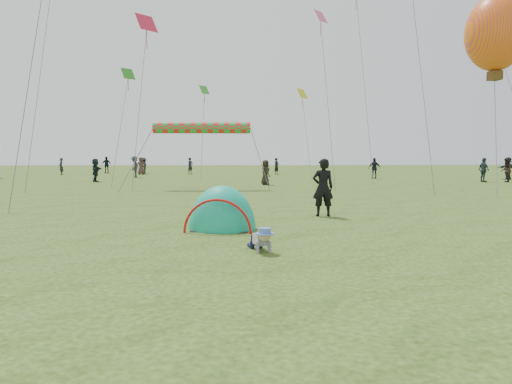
{
  "coord_description": "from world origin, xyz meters",
  "views": [
    {
      "loc": [
        -0.89,
        -9.05,
        1.97
      ],
      "look_at": [
        -0.38,
        2.52,
        1.0
      ],
      "focal_mm": 32.0,
      "sensor_mm": 36.0,
      "label": 1
    }
  ],
  "objects_px": {
    "crawling_toddler": "(261,239)",
    "popup_tent": "(222,229)",
    "standing_adult": "(323,187)",
    "balloon_kite": "(496,37)"
  },
  "relations": [
    {
      "from": "standing_adult",
      "to": "balloon_kite",
      "type": "height_order",
      "value": "balloon_kite"
    },
    {
      "from": "standing_adult",
      "to": "crawling_toddler",
      "type": "bearing_deg",
      "value": 66.44
    },
    {
      "from": "crawling_toddler",
      "to": "standing_adult",
      "type": "relative_size",
      "value": 0.38
    },
    {
      "from": "popup_tent",
      "to": "standing_adult",
      "type": "distance_m",
      "value": 4.0
    },
    {
      "from": "crawling_toddler",
      "to": "balloon_kite",
      "type": "xyz_separation_m",
      "value": [
        13.75,
        15.84,
        8.06
      ]
    },
    {
      "from": "popup_tent",
      "to": "balloon_kite",
      "type": "height_order",
      "value": "balloon_kite"
    },
    {
      "from": "crawling_toddler",
      "to": "standing_adult",
      "type": "xyz_separation_m",
      "value": [
        2.23,
        5.14,
        0.65
      ]
    },
    {
      "from": "crawling_toddler",
      "to": "standing_adult",
      "type": "distance_m",
      "value": 5.64
    },
    {
      "from": "crawling_toddler",
      "to": "popup_tent",
      "type": "relative_size",
      "value": 0.3
    },
    {
      "from": "crawling_toddler",
      "to": "standing_adult",
      "type": "height_order",
      "value": "standing_adult"
    }
  ]
}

